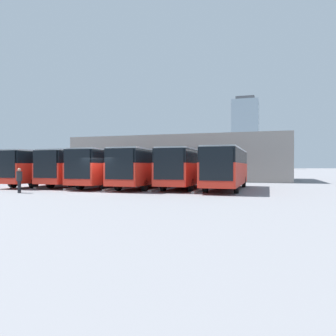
% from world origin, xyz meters
% --- Properties ---
extents(ground_plane, '(600.00, 600.00, 0.00)m').
position_xyz_m(ground_plane, '(0.00, 0.00, 0.00)').
color(ground_plane, gray).
extents(bus_0, '(2.54, 11.20, 3.27)m').
position_xyz_m(bus_0, '(-8.52, -5.08, 1.83)').
color(bus_0, red).
rests_on(bus_0, ground_plane).
extents(curb_divider_0, '(0.28, 6.02, 0.15)m').
position_xyz_m(curb_divider_0, '(-6.81, -3.42, 0.07)').
color(curb_divider_0, '#9E9E99').
rests_on(curb_divider_0, ground_plane).
extents(bus_1, '(2.54, 11.20, 3.27)m').
position_xyz_m(bus_1, '(-5.11, -5.80, 1.83)').
color(bus_1, red).
rests_on(bus_1, ground_plane).
extents(curb_divider_1, '(0.28, 6.02, 0.15)m').
position_xyz_m(curb_divider_1, '(-3.41, -4.15, 0.07)').
color(curb_divider_1, '#9E9E99').
rests_on(curb_divider_1, ground_plane).
extents(bus_2, '(2.54, 11.20, 3.27)m').
position_xyz_m(bus_2, '(-1.70, -5.09, 1.83)').
color(bus_2, red).
rests_on(bus_2, ground_plane).
extents(curb_divider_2, '(0.28, 6.02, 0.15)m').
position_xyz_m(curb_divider_2, '(0.00, -3.44, 0.07)').
color(curb_divider_2, '#9E9E99').
rests_on(curb_divider_2, ground_plane).
extents(bus_3, '(2.54, 11.20, 3.27)m').
position_xyz_m(bus_3, '(1.70, -5.11, 1.83)').
color(bus_3, red).
rests_on(bus_3, ground_plane).
extents(curb_divider_3, '(0.28, 6.02, 0.15)m').
position_xyz_m(curb_divider_3, '(3.41, -3.46, 0.07)').
color(curb_divider_3, '#9E9E99').
rests_on(curb_divider_3, ground_plane).
extents(bus_4, '(2.54, 11.20, 3.27)m').
position_xyz_m(bus_4, '(5.11, -5.88, 1.83)').
color(bus_4, red).
rests_on(bus_4, ground_plane).
extents(curb_divider_4, '(0.28, 6.02, 0.15)m').
position_xyz_m(curb_divider_4, '(6.81, -4.22, 0.07)').
color(curb_divider_4, '#9E9E99').
rests_on(curb_divider_4, ground_plane).
extents(bus_5, '(2.54, 11.20, 3.27)m').
position_xyz_m(bus_5, '(8.52, -5.25, 1.83)').
color(bus_5, red).
rests_on(bus_5, ground_plane).
extents(pedestrian, '(0.54, 0.54, 1.75)m').
position_xyz_m(pedestrian, '(5.01, 2.49, 0.94)').
color(pedestrian, black).
rests_on(pedestrian, ground_plane).
extents(station_building, '(28.56, 14.91, 5.83)m').
position_xyz_m(station_building, '(0.00, -23.23, 2.94)').
color(station_building, gray).
rests_on(station_building, ground_plane).
extents(office_tower, '(18.33, 18.33, 51.17)m').
position_xyz_m(office_tower, '(6.07, -218.66, 24.99)').
color(office_tower, '#93A8B7').
rests_on(office_tower, ground_plane).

